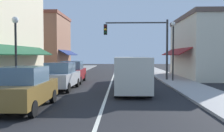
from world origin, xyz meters
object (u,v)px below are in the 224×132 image
(street_lamp_right_mid, at_px, (173,42))
(parked_car_third_left, at_px, (73,72))
(parked_car_nearest_left, at_px, (25,88))
(street_lamp_left_near, at_px, (16,42))
(parked_car_second_left, at_px, (61,76))
(van_in_lane, at_px, (131,74))
(traffic_signal_mast_arm, at_px, (144,39))

(street_lamp_right_mid, bearing_deg, parked_car_third_left, -174.44)
(parked_car_nearest_left, relative_size, parked_car_third_left, 0.99)
(street_lamp_left_near, bearing_deg, parked_car_third_left, 74.89)
(parked_car_second_left, relative_size, street_lamp_right_mid, 0.83)
(parked_car_third_left, height_order, street_lamp_left_near, street_lamp_left_near)
(van_in_lane, distance_m, traffic_signal_mast_arm, 7.42)
(traffic_signal_mast_arm, height_order, street_lamp_right_mid, traffic_signal_mast_arm)
(van_in_lane, distance_m, street_lamp_left_near, 6.74)
(parked_car_third_left, xyz_separation_m, street_lamp_left_near, (-1.79, -6.62, 2.07))
(parked_car_second_left, bearing_deg, traffic_signal_mast_arm, 45.93)
(parked_car_third_left, distance_m, traffic_signal_mast_arm, 6.75)
(parked_car_nearest_left, xyz_separation_m, parked_car_second_left, (0.10, 5.69, 0.00))
(parked_car_second_left, bearing_deg, van_in_lane, -12.07)
(parked_car_second_left, height_order, parked_car_third_left, same)
(parked_car_second_left, xyz_separation_m, street_lamp_left_near, (-1.84, -2.47, 2.07))
(parked_car_third_left, distance_m, street_lamp_left_near, 7.16)
(traffic_signal_mast_arm, bearing_deg, parked_car_nearest_left, -117.56)
(parked_car_nearest_left, distance_m, parked_car_second_left, 5.69)
(van_in_lane, relative_size, street_lamp_left_near, 1.20)
(traffic_signal_mast_arm, distance_m, street_lamp_right_mid, 2.51)
(street_lamp_left_near, relative_size, street_lamp_right_mid, 0.86)
(parked_car_nearest_left, bearing_deg, van_in_lane, 44.39)
(parked_car_nearest_left, height_order, street_lamp_left_near, street_lamp_left_near)
(parked_car_second_left, distance_m, parked_car_third_left, 4.15)
(parked_car_nearest_left, xyz_separation_m, street_lamp_right_mid, (8.32, 10.64, 2.48))
(traffic_signal_mast_arm, bearing_deg, parked_car_third_left, -164.84)
(van_in_lane, bearing_deg, traffic_signal_mast_arm, 78.27)
(parked_car_second_left, distance_m, street_lamp_right_mid, 9.92)
(parked_car_third_left, relative_size, street_lamp_right_mid, 0.83)
(parked_car_third_left, bearing_deg, street_lamp_right_mid, 3.97)
(parked_car_nearest_left, relative_size, parked_car_second_left, 0.99)
(parked_car_second_left, xyz_separation_m, traffic_signal_mast_arm, (5.87, 5.75, 2.80))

